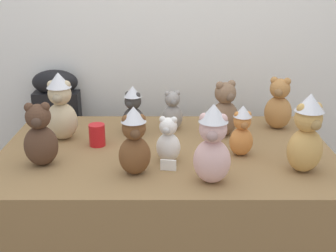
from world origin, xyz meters
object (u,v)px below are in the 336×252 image
(teddy_bear_honey, at_px, (308,135))
(party_cup_red, at_px, (99,135))
(teddy_bear_charcoal, at_px, (135,111))
(teddy_bear_ash, at_px, (174,112))
(display_table, at_px, (168,218))
(teddy_bear_chestnut, at_px, (136,142))
(teddy_bear_cocoa, at_px, (42,136))
(teddy_bear_blush, at_px, (214,145))
(teddy_bear_snow, at_px, (170,141))
(teddy_bear_sand, at_px, (62,107))
(instrument_case, at_px, (63,147))
(teddy_bear_ginger, at_px, (243,131))
(teddy_bear_caramel, at_px, (280,105))
(teddy_bear_mocha, at_px, (226,110))

(teddy_bear_honey, relative_size, party_cup_red, 3.19)
(teddy_bear_charcoal, bearing_deg, teddy_bear_ash, 42.74)
(display_table, xyz_separation_m, teddy_bear_chestnut, (-0.13, -0.27, 0.54))
(teddy_bear_cocoa, height_order, teddy_bear_blush, teddy_bear_blush)
(teddy_bear_blush, distance_m, party_cup_red, 0.67)
(teddy_bear_snow, distance_m, party_cup_red, 0.40)
(teddy_bear_charcoal, relative_size, teddy_bear_sand, 0.75)
(instrument_case, relative_size, teddy_bear_chestnut, 3.41)
(teddy_bear_ginger, bearing_deg, teddy_bear_ash, 125.88)
(teddy_bear_chestnut, height_order, teddy_bear_sand, teddy_bear_sand)
(teddy_bear_caramel, bearing_deg, display_table, -132.35)
(instrument_case, xyz_separation_m, teddy_bear_chestnut, (0.55, -0.90, 0.41))
(teddy_bear_charcoal, height_order, teddy_bear_mocha, teddy_bear_mocha)
(teddy_bear_chestnut, distance_m, teddy_bear_mocha, 0.63)
(teddy_bear_chestnut, relative_size, teddy_bear_sand, 0.86)
(teddy_bear_cocoa, bearing_deg, teddy_bear_ginger, -0.11)
(party_cup_red, bearing_deg, teddy_bear_ash, 31.30)
(teddy_bear_snow, bearing_deg, teddy_bear_honey, -1.53)
(party_cup_red, bearing_deg, teddy_bear_honey, -17.14)
(teddy_bear_charcoal, height_order, teddy_bear_snow, teddy_bear_charcoal)
(display_table, relative_size, teddy_bear_sand, 4.59)
(display_table, bearing_deg, teddy_bear_ash, 83.64)
(teddy_bear_blush, bearing_deg, teddy_bear_cocoa, 176.47)
(instrument_case, height_order, teddy_bear_ash, instrument_case)
(teddy_bear_chestnut, bearing_deg, teddy_bear_sand, 124.32)
(display_table, relative_size, instrument_case, 1.56)
(teddy_bear_ash, relative_size, teddy_bear_snow, 1.02)
(instrument_case, distance_m, party_cup_red, 0.74)
(display_table, distance_m, teddy_bear_charcoal, 0.58)
(teddy_bear_ash, bearing_deg, teddy_bear_cocoa, -151.34)
(display_table, distance_m, teddy_bear_cocoa, 0.79)
(teddy_bear_blush, distance_m, teddy_bear_mocha, 0.55)
(teddy_bear_chestnut, xyz_separation_m, party_cup_red, (-0.21, 0.32, -0.09))
(teddy_bear_snow, bearing_deg, instrument_case, 140.44)
(teddy_bear_ash, distance_m, party_cup_red, 0.44)
(display_table, height_order, teddy_bear_snow, teddy_bear_snow)
(display_table, xyz_separation_m, teddy_bear_ginger, (0.35, -0.07, 0.51))
(teddy_bear_caramel, bearing_deg, teddy_bear_cocoa, -136.06)
(teddy_bear_ash, height_order, teddy_bear_sand, teddy_bear_sand)
(teddy_bear_ash, distance_m, teddy_bear_ginger, 0.47)
(teddy_bear_cocoa, relative_size, teddy_bear_mocha, 0.99)
(teddy_bear_cocoa, height_order, teddy_bear_honey, teddy_bear_honey)
(teddy_bear_blush, xyz_separation_m, teddy_bear_caramel, (0.42, 0.64, -0.03))
(instrument_case, distance_m, teddy_bear_snow, 1.10)
(teddy_bear_mocha, bearing_deg, teddy_bear_blush, -126.75)
(teddy_bear_blush, bearing_deg, teddy_bear_ash, 113.10)
(teddy_bear_snow, distance_m, teddy_bear_caramel, 0.74)
(teddy_bear_cocoa, bearing_deg, teddy_bear_blush, -19.55)
(teddy_bear_blush, bearing_deg, instrument_case, 140.94)
(teddy_bear_charcoal, xyz_separation_m, party_cup_red, (-0.17, -0.16, -0.07))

